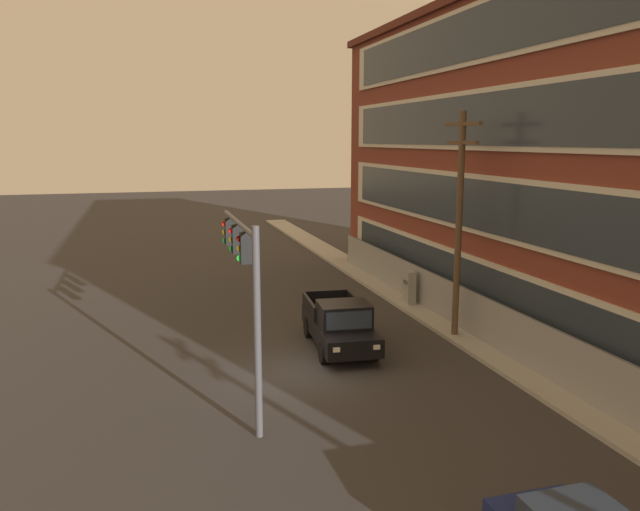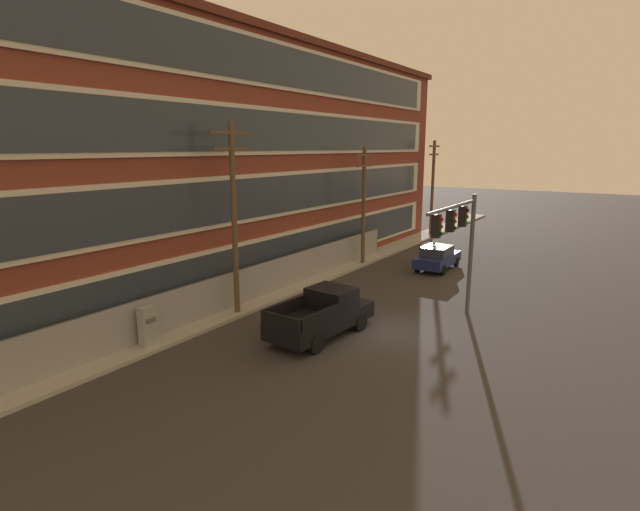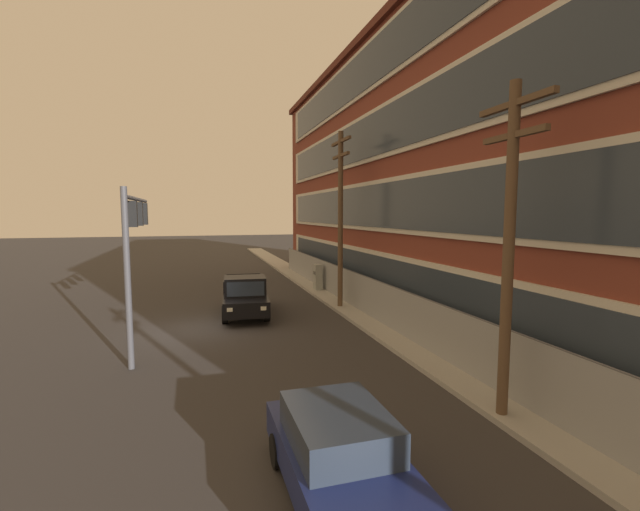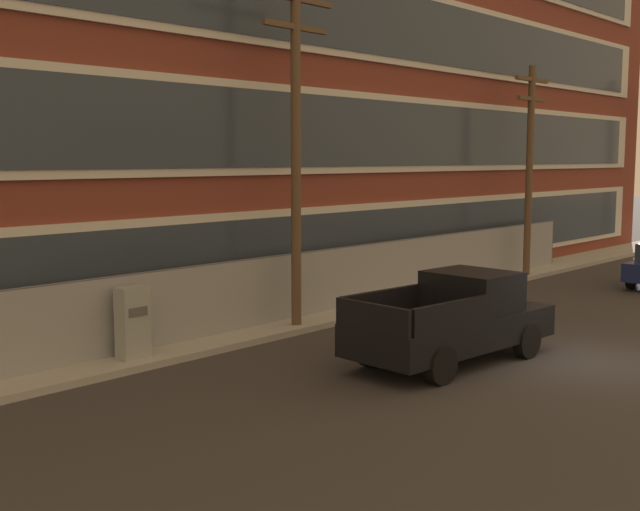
# 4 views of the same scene
# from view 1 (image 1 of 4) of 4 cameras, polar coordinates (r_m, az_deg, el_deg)

# --- Properties ---
(ground_plane) EXTENTS (160.00, 160.00, 0.00)m
(ground_plane) POSITION_cam_1_polar(r_m,az_deg,el_deg) (21.89, -2.32, -10.71)
(ground_plane) COLOR #333030
(sidewalk_building_side) EXTENTS (80.00, 1.86, 0.16)m
(sidewalk_building_side) POSITION_cam_1_polar(r_m,az_deg,el_deg) (24.68, 15.42, -8.41)
(sidewalk_building_side) COLOR #9E9B93
(sidewalk_building_side) RESTS_ON ground
(chain_link_fence) EXTENTS (31.79, 0.06, 1.96)m
(chain_link_fence) POSITION_cam_1_polar(r_m,az_deg,el_deg) (25.98, 13.75, -5.25)
(chain_link_fence) COLOR gray
(chain_link_fence) RESTS_ON ground
(traffic_signal_mast) EXTENTS (6.00, 0.43, 5.77)m
(traffic_signal_mast) POSITION_cam_1_polar(r_m,az_deg,el_deg) (18.15, -6.92, -1.26)
(traffic_signal_mast) COLOR #4C4C51
(traffic_signal_mast) RESTS_ON ground
(pickup_truck_black) EXTENTS (5.44, 2.45, 1.98)m
(pickup_truck_black) POSITION_cam_1_polar(r_m,az_deg,el_deg) (24.03, 1.84, -6.38)
(pickup_truck_black) COLOR black
(pickup_truck_black) RESTS_ON ground
(utility_pole_near_corner) EXTENTS (2.66, 0.26, 9.02)m
(utility_pole_near_corner) POSITION_cam_1_polar(r_m,az_deg,el_deg) (25.09, 12.61, 3.61)
(utility_pole_near_corner) COLOR brown
(utility_pole_near_corner) RESTS_ON ground
(electrical_cabinet) EXTENTS (0.68, 0.43, 1.74)m
(electrical_cabinet) POSITION_cam_1_polar(r_m,az_deg,el_deg) (30.30, 8.17, -3.04)
(electrical_cabinet) COLOR #939993
(electrical_cabinet) RESTS_ON ground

